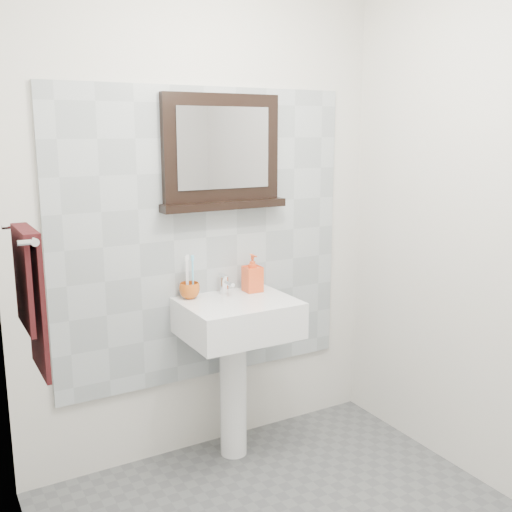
{
  "coord_description": "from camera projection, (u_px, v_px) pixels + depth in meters",
  "views": [
    {
      "loc": [
        -1.28,
        -1.67,
        1.69
      ],
      "look_at": [
        -0.01,
        0.55,
        1.15
      ],
      "focal_mm": 42.0,
      "sensor_mm": 36.0,
      "label": 1
    }
  ],
  "objects": [
    {
      "name": "splashback",
      "position": [
        206.0,
        237.0,
        3.07
      ],
      "size": [
        1.6,
        0.02,
        1.5
      ],
      "primitive_type": "cube",
      "color": "#A2ABB0",
      "rests_on": "back_wall"
    },
    {
      "name": "toothbrush_cup",
      "position": [
        190.0,
        291.0,
        3.0
      ],
      "size": [
        0.13,
        0.13,
        0.08
      ],
      "primitive_type": "imported",
      "rotation": [
        0.0,
        0.0,
        -0.37
      ],
      "color": "#C35616",
      "rests_on": "pedestal_sink"
    },
    {
      "name": "framed_mirror",
      "position": [
        222.0,
        155.0,
        3.0
      ],
      "size": [
        0.67,
        0.11,
        0.57
      ],
      "color": "black",
      "rests_on": "back_wall"
    },
    {
      "name": "soap_dispenser",
      "position": [
        252.0,
        273.0,
        3.12
      ],
      "size": [
        0.09,
        0.1,
        0.2
      ],
      "primitive_type": "imported",
      "rotation": [
        0.0,
        0.0,
        -0.05
      ],
      "color": "red",
      "rests_on": "pedestal_sink"
    },
    {
      "name": "hand_towel",
      "position": [
        31.0,
        290.0,
        2.19
      ],
      "size": [
        0.06,
        0.3,
        0.55
      ],
      "color": "black",
      "rests_on": "towel_bar"
    },
    {
      "name": "left_wall",
      "position": [
        42.0,
        293.0,
        1.64
      ],
      "size": [
        0.01,
        2.2,
        2.5
      ],
      "primitive_type": "cube",
      "color": "silver",
      "rests_on": "ground"
    },
    {
      "name": "toothbrushes",
      "position": [
        189.0,
        275.0,
        2.98
      ],
      "size": [
        0.05,
        0.04,
        0.21
      ],
      "color": "white",
      "rests_on": "toothbrush_cup"
    },
    {
      "name": "towel_bar",
      "position": [
        24.0,
        234.0,
        2.15
      ],
      "size": [
        0.07,
        0.4,
        0.03
      ],
      "color": "silver",
      "rests_on": "left_wall"
    },
    {
      "name": "back_wall",
      "position": [
        204.0,
        218.0,
        3.06
      ],
      "size": [
        2.0,
        0.01,
        2.5
      ],
      "primitive_type": "cube",
      "color": "silver",
      "rests_on": "ground"
    },
    {
      "name": "pedestal_sink",
      "position": [
        237.0,
        335.0,
        3.02
      ],
      "size": [
        0.55,
        0.44,
        0.96
      ],
      "color": "white",
      "rests_on": "ground"
    }
  ]
}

